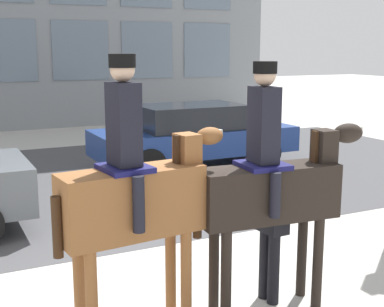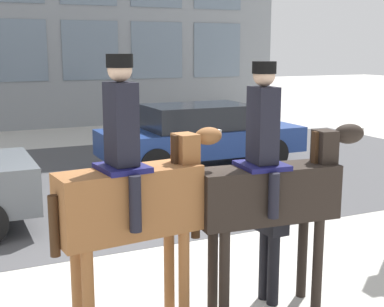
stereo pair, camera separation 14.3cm
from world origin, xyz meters
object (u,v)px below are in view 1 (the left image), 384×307
(mounted_horse_lead, at_px, (135,196))
(pedestrian_bystander, at_px, (270,219))
(mounted_horse_companion, at_px, (272,185))
(street_car_far_lane, at_px, (193,135))

(mounted_horse_lead, relative_size, pedestrian_bystander, 1.67)
(mounted_horse_lead, distance_m, mounted_horse_companion, 1.48)
(pedestrian_bystander, bearing_deg, mounted_horse_lead, -0.38)
(mounted_horse_companion, distance_m, pedestrian_bystander, 0.45)
(street_car_far_lane, bearing_deg, pedestrian_bystander, -109.19)
(mounted_horse_companion, xyz_separation_m, pedestrian_bystander, (0.09, 0.15, -0.42))
(mounted_horse_lead, height_order, mounted_horse_companion, mounted_horse_lead)
(mounted_horse_companion, height_order, pedestrian_bystander, mounted_horse_companion)
(mounted_horse_companion, bearing_deg, street_car_far_lane, 75.31)
(pedestrian_bystander, bearing_deg, street_car_far_lane, -112.45)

